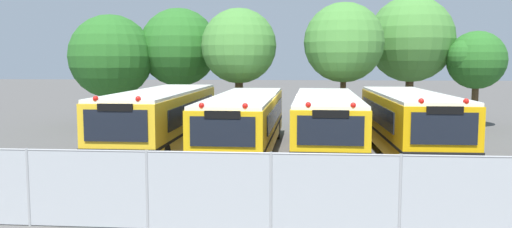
% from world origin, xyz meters
% --- Properties ---
extents(ground_plane, '(160.00, 160.00, 0.00)m').
position_xyz_m(ground_plane, '(0.00, 0.00, 0.00)').
color(ground_plane, '#514F4C').
extents(school_bus_0, '(2.62, 11.06, 2.69)m').
position_xyz_m(school_bus_0, '(-5.02, -0.12, 1.42)').
color(school_bus_0, yellow).
rests_on(school_bus_0, ground_plane).
extents(school_bus_1, '(2.67, 11.55, 2.51)m').
position_xyz_m(school_bus_1, '(-1.57, -0.07, 1.33)').
color(school_bus_1, yellow).
rests_on(school_bus_1, ground_plane).
extents(school_bus_2, '(2.81, 11.09, 2.52)m').
position_xyz_m(school_bus_2, '(1.75, 0.16, 1.33)').
color(school_bus_2, yellow).
rests_on(school_bus_2, ground_plane).
extents(school_bus_3, '(2.58, 10.09, 2.65)m').
position_xyz_m(school_bus_3, '(4.99, -0.24, 1.39)').
color(school_bus_3, '#EAA80C').
rests_on(school_bus_3, ground_plane).
extents(tree_0, '(4.81, 4.81, 6.43)m').
position_xyz_m(tree_0, '(-10.32, 8.14, 4.08)').
color(tree_0, '#4C3823').
rests_on(tree_0, ground_plane).
extents(tree_1, '(4.66, 4.66, 6.91)m').
position_xyz_m(tree_1, '(-6.62, 9.53, 4.54)').
color(tree_1, '#4C3823').
rests_on(tree_1, ground_plane).
extents(tree_2, '(4.17, 4.17, 6.69)m').
position_xyz_m(tree_2, '(-2.79, 7.62, 4.57)').
color(tree_2, '#4C3823').
rests_on(tree_2, ground_plane).
extents(tree_3, '(4.36, 4.36, 6.95)m').
position_xyz_m(tree_3, '(3.13, 7.72, 4.83)').
color(tree_3, '#4C3823').
rests_on(tree_3, ground_plane).
extents(tree_4, '(5.06, 5.06, 7.57)m').
position_xyz_m(tree_4, '(7.06, 10.41, 5.12)').
color(tree_4, '#4C3823').
rests_on(tree_4, ground_plane).
extents(tree_5, '(3.34, 3.27, 5.46)m').
position_xyz_m(tree_5, '(10.43, 9.03, 3.84)').
color(tree_5, '#4C3823').
rests_on(tree_5, ground_plane).
extents(chainlink_fence, '(16.75, 0.07, 1.81)m').
position_xyz_m(chainlink_fence, '(0.07, -9.99, 0.94)').
color(chainlink_fence, '#9EA0A3').
rests_on(chainlink_fence, ground_plane).
extents(traffic_cone, '(0.45, 0.45, 0.59)m').
position_xyz_m(traffic_cone, '(-3.16, -8.95, 0.29)').
color(traffic_cone, '#EA5914').
rests_on(traffic_cone, ground_plane).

